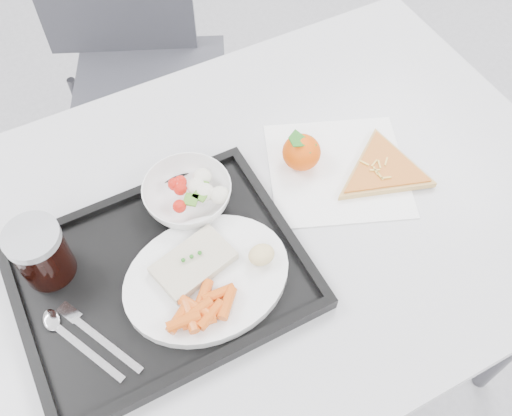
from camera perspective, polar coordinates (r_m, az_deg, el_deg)
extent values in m
cube|color=silver|center=(1.01, -0.79, -1.52)|extent=(1.20, 0.80, 0.03)
cylinder|color=#47474C|center=(1.67, 10.65, 7.55)|extent=(0.04, 0.04, 0.72)
cube|color=#33343B|center=(1.65, -10.48, 11.20)|extent=(0.56, 0.56, 0.04)
cylinder|color=#47474C|center=(1.69, -12.65, -0.46)|extent=(0.03, 0.03, 0.43)
cylinder|color=#47474C|center=(1.74, -1.67, 4.11)|extent=(0.03, 0.03, 0.43)
cylinder|color=#47474C|center=(1.92, -16.40, 7.50)|extent=(0.03, 0.03, 0.43)
cylinder|color=#47474C|center=(1.97, -6.48, 11.39)|extent=(0.03, 0.03, 0.43)
cube|color=black|center=(0.94, -9.43, -6.82)|extent=(0.45, 0.35, 0.01)
cube|color=black|center=(1.02, -13.07, 1.01)|extent=(0.45, 0.02, 0.01)
cube|color=black|center=(0.86, -5.21, -15.24)|extent=(0.45, 0.02, 0.01)
cube|color=black|center=(0.97, 2.30, -1.23)|extent=(0.02, 0.32, 0.01)
cube|color=black|center=(0.94, -22.00, -11.52)|extent=(0.02, 0.32, 0.01)
cylinder|color=white|center=(0.91, -4.94, -6.97)|extent=(0.27, 0.27, 0.02)
cube|color=beige|center=(0.91, -6.27, -5.49)|extent=(0.14, 0.10, 0.02)
sphere|color=#236B1C|center=(0.90, -7.29, -5.19)|extent=(0.01, 0.01, 0.01)
sphere|color=#236B1C|center=(0.90, -6.47, -4.84)|extent=(0.01, 0.01, 0.01)
sphere|color=#236B1C|center=(0.90, -5.66, -4.48)|extent=(0.01, 0.01, 0.01)
ellipsoid|color=beige|center=(0.90, 0.55, -4.69)|extent=(0.05, 0.05, 0.03)
imported|color=white|center=(0.98, -6.86, 1.33)|extent=(0.15, 0.15, 0.05)
cylinder|color=black|center=(0.94, -20.61, -4.39)|extent=(0.08, 0.08, 0.10)
cylinder|color=#A5A8AD|center=(0.90, -21.57, -2.74)|extent=(0.09, 0.09, 0.01)
cube|color=silver|center=(0.91, -16.61, -13.52)|extent=(0.08, 0.14, 0.00)
ellipsoid|color=silver|center=(0.94, -19.80, -10.49)|extent=(0.04, 0.05, 0.01)
cube|color=silver|center=(0.90, -14.93, -12.85)|extent=(0.08, 0.14, 0.00)
cube|color=silver|center=(0.94, -18.17, -9.91)|extent=(0.03, 0.04, 0.00)
cube|color=white|center=(1.07, 8.13, 3.81)|extent=(0.32, 0.32, 0.00)
ellipsoid|color=orange|center=(1.04, 4.57, 5.58)|extent=(0.07, 0.07, 0.06)
cube|color=#236B1C|center=(1.02, 4.68, 6.65)|extent=(0.04, 0.05, 0.02)
cube|color=#236B1C|center=(1.02, 4.68, 6.65)|extent=(0.05, 0.03, 0.02)
cylinder|color=tan|center=(1.07, 12.59, 3.69)|extent=(0.25, 0.25, 0.01)
cylinder|color=#C15B26|center=(1.07, 12.67, 3.96)|extent=(0.22, 0.22, 0.00)
cube|color=#EABC47|center=(1.06, 12.22, 4.30)|extent=(0.01, 0.02, 0.00)
cube|color=#EABC47|center=(1.05, 12.88, 2.96)|extent=(0.02, 0.01, 0.00)
cube|color=#EABC47|center=(1.05, 12.29, 3.16)|extent=(0.00, 0.02, 0.00)
cube|color=#EABC47|center=(1.06, 11.74, 4.41)|extent=(0.02, 0.01, 0.00)
cube|color=#EABC47|center=(1.07, 12.88, 4.55)|extent=(0.02, 0.01, 0.00)
cube|color=#EABC47|center=(1.06, 10.77, 4.44)|extent=(0.01, 0.02, 0.00)
cube|color=#EABC47|center=(1.05, 11.87, 3.66)|extent=(0.01, 0.02, 0.00)
cube|color=#EABC47|center=(1.05, 11.80, 3.72)|extent=(0.02, 0.01, 0.00)
cylinder|color=#D75515|center=(0.86, -7.25, -11.19)|extent=(0.05, 0.02, 0.02)
cylinder|color=#D75515|center=(0.88, -5.30, -8.71)|extent=(0.05, 0.05, 0.02)
cylinder|color=#D75515|center=(0.88, -3.75, -8.57)|extent=(0.05, 0.02, 0.02)
cylinder|color=#D75515|center=(0.87, -6.10, -9.83)|extent=(0.04, 0.05, 0.02)
cylinder|color=#D75515|center=(0.87, -2.91, -9.49)|extent=(0.05, 0.05, 0.02)
cylinder|color=#D75515|center=(0.87, -7.67, -10.79)|extent=(0.05, 0.04, 0.02)
cylinder|color=#D75515|center=(0.86, -6.61, -10.72)|extent=(0.02, 0.05, 0.02)
cylinder|color=#D75515|center=(0.86, -5.88, -10.20)|extent=(0.05, 0.03, 0.02)
cylinder|color=#D75515|center=(0.86, -5.71, -11.19)|extent=(0.05, 0.03, 0.02)
cylinder|color=#D75515|center=(0.86, -4.54, -10.60)|extent=(0.05, 0.04, 0.02)
sphere|color=red|center=(0.98, -8.16, 2.37)|extent=(0.02, 0.02, 0.02)
sphere|color=red|center=(0.98, -7.59, 1.90)|extent=(0.02, 0.02, 0.02)
sphere|color=red|center=(0.99, -7.58, 2.60)|extent=(0.02, 0.02, 0.02)
sphere|color=red|center=(0.96, -7.67, 0.17)|extent=(0.02, 0.02, 0.02)
sphere|color=red|center=(0.98, -7.64, 2.23)|extent=(0.02, 0.02, 0.02)
ellipsoid|color=silver|center=(0.97, -5.15, 1.61)|extent=(0.03, 0.03, 0.03)
ellipsoid|color=silver|center=(0.98, -5.97, 2.14)|extent=(0.03, 0.03, 0.03)
ellipsoid|color=silver|center=(0.97, -3.65, 1.29)|extent=(0.03, 0.03, 0.03)
ellipsoid|color=silver|center=(0.99, -5.40, 3.10)|extent=(0.03, 0.03, 0.03)
cube|color=#4A8325|center=(0.96, -5.54, 1.34)|extent=(0.03, 0.03, 0.00)
cube|color=#4A8325|center=(0.96, -6.53, 0.83)|extent=(0.03, 0.03, 0.00)
cube|color=#4A8325|center=(0.97, -5.57, 2.18)|extent=(0.03, 0.03, 0.00)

